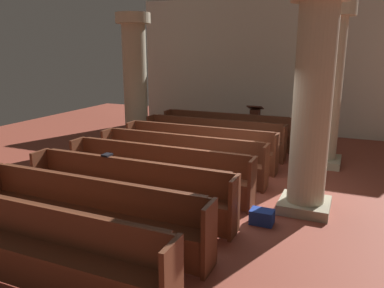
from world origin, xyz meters
name	(u,v)px	position (x,y,z in m)	size (l,w,h in m)	color
ground_plane	(216,189)	(0.00, 0.00, 0.00)	(19.20, 19.20, 0.00)	brown
back_wall	(279,66)	(0.00, 6.08, 2.25)	(10.00, 0.16, 4.50)	beige
pew_row_0	(226,129)	(-0.98, 3.53, 0.51)	(3.86, 0.46, 0.95)	brown
pew_row_1	(213,136)	(-0.98, 2.47, 0.51)	(3.86, 0.46, 0.95)	brown
pew_row_2	(199,145)	(-0.98, 1.42, 0.51)	(3.86, 0.47, 0.95)	brown
pew_row_3	(180,156)	(-0.98, 0.36, 0.51)	(3.86, 0.46, 0.95)	brown
pew_row_4	(157,169)	(-0.98, -0.69, 0.51)	(3.86, 0.46, 0.95)	brown
pew_row_5	(128,187)	(-0.98, -1.75, 0.51)	(3.86, 0.47, 0.95)	brown
pew_row_6	(88,210)	(-0.98, -2.81, 0.51)	(3.86, 0.46, 0.95)	brown
pew_row_7	(32,243)	(-0.98, -3.86, 0.51)	(3.86, 0.46, 0.95)	brown
pillar_aisle_side	(327,84)	(1.79, 2.67, 1.98)	(1.02, 1.02, 3.81)	tan
pillar_far_side	(135,77)	(-3.70, 2.98, 1.98)	(1.02, 1.02, 3.81)	tan
pillar_aisle_rear	(313,99)	(1.79, -0.34, 1.98)	(0.93, 0.93, 3.81)	tan
lectern	(255,125)	(-0.41, 4.72, 0.45)	(0.48, 0.45, 1.08)	#411E13
hymn_book	(107,155)	(-1.51, -1.56, 0.96)	(0.14, 0.18, 0.04)	black
kneeler_box_blue	(262,217)	(1.22, -1.19, 0.12)	(0.38, 0.26, 0.24)	navy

